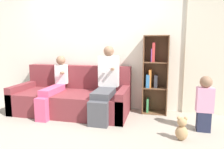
{
  "coord_description": "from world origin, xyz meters",
  "views": [
    {
      "loc": [
        1.32,
        -2.91,
        1.29
      ],
      "look_at": [
        0.51,
        0.63,
        0.75
      ],
      "focal_mm": 32.0,
      "sensor_mm": 36.0,
      "label": 1
    }
  ],
  "objects_px": {
    "child_seated": "(54,85)",
    "teddy_bear": "(182,129)",
    "bookshelf": "(154,75)",
    "toddler_standing": "(205,103)",
    "adult_seated": "(106,82)",
    "couch": "(73,98)"
  },
  "relations": [
    {
      "from": "child_seated",
      "to": "teddy_bear",
      "type": "height_order",
      "value": "child_seated"
    },
    {
      "from": "child_seated",
      "to": "bookshelf",
      "type": "bearing_deg",
      "value": 14.45
    },
    {
      "from": "toddler_standing",
      "to": "teddy_bear",
      "type": "bearing_deg",
      "value": -132.54
    },
    {
      "from": "bookshelf",
      "to": "teddy_bear",
      "type": "xyz_separation_m",
      "value": [
        0.41,
        -1.1,
        -0.57
      ]
    },
    {
      "from": "toddler_standing",
      "to": "teddy_bear",
      "type": "distance_m",
      "value": 0.59
    },
    {
      "from": "toddler_standing",
      "to": "teddy_bear",
      "type": "xyz_separation_m",
      "value": [
        -0.35,
        -0.39,
        -0.28
      ]
    },
    {
      "from": "child_seated",
      "to": "toddler_standing",
      "type": "height_order",
      "value": "child_seated"
    },
    {
      "from": "adult_seated",
      "to": "toddler_standing",
      "type": "xyz_separation_m",
      "value": [
        1.6,
        -0.29,
        -0.19
      ]
    },
    {
      "from": "couch",
      "to": "bookshelf",
      "type": "height_order",
      "value": "bookshelf"
    },
    {
      "from": "toddler_standing",
      "to": "bookshelf",
      "type": "height_order",
      "value": "bookshelf"
    },
    {
      "from": "bookshelf",
      "to": "teddy_bear",
      "type": "height_order",
      "value": "bookshelf"
    },
    {
      "from": "couch",
      "to": "toddler_standing",
      "type": "distance_m",
      "value": 2.33
    },
    {
      "from": "toddler_standing",
      "to": "bookshelf",
      "type": "xyz_separation_m",
      "value": [
        -0.76,
        0.71,
        0.29
      ]
    },
    {
      "from": "adult_seated",
      "to": "toddler_standing",
      "type": "height_order",
      "value": "adult_seated"
    },
    {
      "from": "child_seated",
      "to": "bookshelf",
      "type": "distance_m",
      "value": 1.91
    },
    {
      "from": "bookshelf",
      "to": "adult_seated",
      "type": "bearing_deg",
      "value": -153.2
    },
    {
      "from": "couch",
      "to": "adult_seated",
      "type": "relative_size",
      "value": 1.71
    },
    {
      "from": "bookshelf",
      "to": "couch",
      "type": "bearing_deg",
      "value": -168.07
    },
    {
      "from": "bookshelf",
      "to": "teddy_bear",
      "type": "relative_size",
      "value": 4.36
    },
    {
      "from": "adult_seated",
      "to": "bookshelf",
      "type": "relative_size",
      "value": 0.87
    },
    {
      "from": "couch",
      "to": "toddler_standing",
      "type": "height_order",
      "value": "couch"
    },
    {
      "from": "adult_seated",
      "to": "bookshelf",
      "type": "xyz_separation_m",
      "value": [
        0.84,
        0.42,
        0.1
      ]
    }
  ]
}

